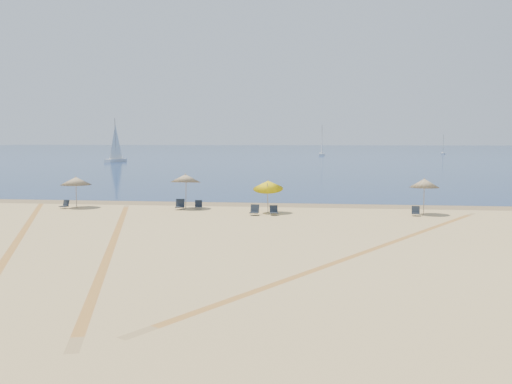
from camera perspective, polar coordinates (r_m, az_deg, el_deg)
ground at (r=18.58m, az=-7.90°, el=-9.74°), size 160.00×160.00×0.00m
ocean at (r=242.40m, az=6.13°, el=4.18°), size 500.00×500.00×0.00m
wet_sand at (r=41.86m, az=0.69°, el=-1.26°), size 500.00×500.00×0.00m
umbrella_1 at (r=41.74m, az=-17.65°, el=1.06°), size 2.16×2.16×2.23m
umbrella_2 at (r=39.51m, az=-7.10°, el=1.37°), size 2.15×2.20×2.49m
umbrella_3 at (r=36.87m, az=1.22°, el=0.73°), size 1.96×2.04×2.36m
umbrella_4 at (r=37.67m, az=16.55°, el=0.86°), size 1.87×1.87×2.36m
chair_1 at (r=41.65m, az=-18.65°, el=-1.22°), size 0.64×0.70×0.59m
chair_2 at (r=39.21m, az=-7.65°, el=-1.30°), size 0.69×0.78×0.72m
chair_3 at (r=39.45m, az=-5.79°, el=-1.31°), size 0.61×0.67×0.60m
chair_4 at (r=36.02m, az=-0.15°, el=-1.87°), size 0.58×0.67×0.67m
chair_5 at (r=36.02m, az=1.81°, el=-1.91°), size 0.65×0.71×0.62m
chair_6 at (r=37.10m, az=15.75°, el=-1.91°), size 0.56×0.64×0.60m
sailboat_0 at (r=168.14m, az=6.64°, el=4.59°), size 1.59×6.00×8.91m
sailboat_1 at (r=122.84m, az=-13.92°, el=4.24°), size 2.85×6.35×9.17m
sailboat_2 at (r=191.10m, az=18.28°, el=4.21°), size 2.14×4.35×6.28m
tire_tracks at (r=27.73m, az=-9.35°, el=-4.73°), size 56.08×40.56×0.00m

